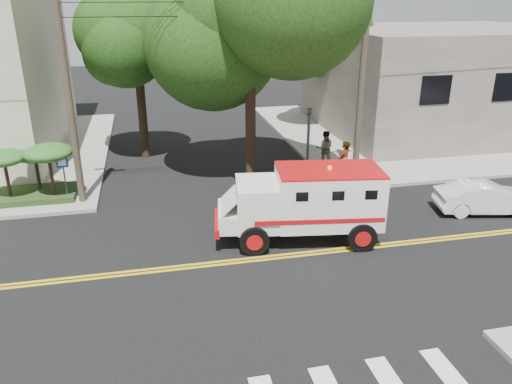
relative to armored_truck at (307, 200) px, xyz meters
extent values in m
plane|color=black|center=(-2.31, -1.07, -1.45)|extent=(100.00, 100.00, 0.00)
cube|color=gray|center=(11.19, 12.43, -1.38)|extent=(17.00, 17.00, 0.15)
cube|color=#5E5851|center=(12.69, 12.93, 1.70)|extent=(14.00, 12.00, 6.00)
cylinder|color=#382D23|center=(-7.91, 4.93, 3.05)|extent=(0.28, 0.28, 9.00)
cylinder|color=#382D23|center=(3.99, 5.13, 3.05)|extent=(0.28, 0.28, 9.00)
cylinder|color=black|center=(-0.81, 5.43, 2.05)|extent=(0.44, 0.44, 7.00)
sphere|color=black|center=(-0.81, 5.43, 5.55)|extent=(5.32, 5.32, 5.32)
sphere|color=black|center=(0.33, 4.67, 6.12)|extent=(4.56, 4.56, 4.56)
cylinder|color=black|center=(-5.31, 10.93, 1.35)|extent=(0.44, 0.44, 5.60)
sphere|color=black|center=(-5.31, 10.93, 4.15)|extent=(3.92, 3.92, 3.92)
sphere|color=black|center=(-4.47, 10.37, 4.57)|extent=(3.36, 3.36, 3.36)
cylinder|color=black|center=(6.19, 14.93, 1.52)|extent=(0.44, 0.44, 5.95)
sphere|color=black|center=(6.19, 14.93, 4.50)|extent=(4.20, 4.20, 4.20)
sphere|color=black|center=(7.09, 14.33, 4.95)|extent=(3.60, 3.60, 3.60)
cylinder|color=#3F3F42|center=(1.49, 4.53, 0.35)|extent=(0.12, 0.12, 3.60)
imported|color=#3F3F42|center=(1.49, 4.53, 1.70)|extent=(0.15, 0.18, 0.90)
cylinder|color=#3F3F42|center=(-8.51, 5.13, -0.45)|extent=(0.06, 0.06, 2.00)
cube|color=#0C33A5|center=(-8.51, 5.07, 0.35)|extent=(0.45, 0.03, 0.45)
cube|color=#1E3314|center=(-9.81, 5.73, -1.18)|extent=(3.20, 2.00, 0.24)
cylinder|color=black|center=(-10.71, 5.43, -0.30)|extent=(0.14, 0.14, 1.52)
ellipsoid|color=#18501E|center=(-10.71, 5.43, 0.55)|extent=(1.73, 1.73, 0.60)
cylinder|color=black|center=(-9.71, 6.13, -0.38)|extent=(0.14, 0.14, 1.36)
ellipsoid|color=#18501E|center=(-9.71, 6.13, 0.38)|extent=(1.55, 1.55, 0.54)
cylinder|color=black|center=(-9.01, 5.23, -0.22)|extent=(0.14, 0.14, 1.68)
ellipsoid|color=#18501E|center=(-9.01, 5.23, 0.72)|extent=(1.91, 1.91, 0.66)
cube|color=white|center=(0.72, -0.11, 0.11)|extent=(3.74, 2.54, 1.87)
cube|color=white|center=(-1.66, 0.24, -0.07)|extent=(1.70, 2.15, 1.52)
cube|color=black|center=(-2.35, 0.35, 0.33)|extent=(0.27, 1.51, 0.62)
cube|color=white|center=(-2.59, 0.38, -0.52)|extent=(1.05, 1.88, 0.62)
cube|color=#B50D10|center=(-3.03, 0.45, -0.74)|extent=(0.44, 1.92, 0.31)
cube|color=#B50D10|center=(0.72, -0.11, 1.07)|extent=(3.74, 2.54, 0.05)
cylinder|color=black|center=(-1.99, -0.72, -0.96)|extent=(1.01, 0.43, 0.98)
cylinder|color=black|center=(-1.70, 1.26, -0.96)|extent=(1.01, 0.43, 0.98)
cylinder|color=black|center=(1.54, -1.24, -0.96)|extent=(1.01, 0.43, 0.98)
cylinder|color=black|center=(1.83, 0.74, -0.96)|extent=(1.01, 0.43, 0.98)
imported|color=white|center=(7.51, 0.65, -0.83)|extent=(3.96, 2.05, 1.24)
imported|color=gray|center=(3.19, 4.57, -0.34)|extent=(0.83, 0.79, 1.92)
imported|color=gray|center=(3.19, 7.02, -0.43)|extent=(0.99, 0.86, 1.75)
camera|label=1|loc=(-5.07, -14.89, 6.51)|focal=35.00mm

